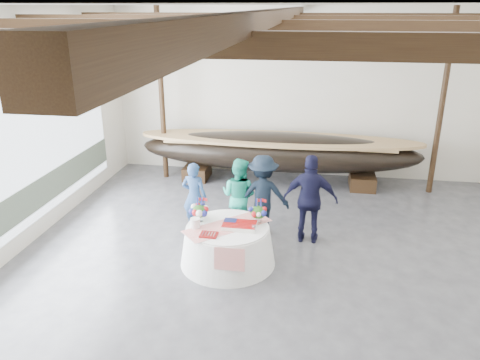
# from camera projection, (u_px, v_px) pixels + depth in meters

# --- Properties ---
(floor) EXTENTS (10.00, 12.00, 0.01)m
(floor) POSITION_uv_depth(u_px,v_px,m) (274.00, 292.00, 7.82)
(floor) COLOR #3D3D42
(floor) RESTS_ON ground
(wall_back) EXTENTS (10.00, 0.02, 4.50)m
(wall_back) POSITION_uv_depth(u_px,v_px,m) (297.00, 94.00, 12.57)
(wall_back) COLOR silver
(wall_back) RESTS_ON ground
(ceiling) EXTENTS (10.00, 12.00, 0.01)m
(ceiling) POSITION_uv_depth(u_px,v_px,m) (283.00, 5.00, 6.23)
(ceiling) COLOR white
(ceiling) RESTS_ON wall_back
(pavilion_structure) EXTENTS (9.80, 11.76, 4.50)m
(pavilion_structure) POSITION_uv_depth(u_px,v_px,m) (286.00, 39.00, 7.21)
(pavilion_structure) COLOR black
(pavilion_structure) RESTS_ON ground
(open_bay) EXTENTS (0.03, 7.00, 3.20)m
(open_bay) POSITION_uv_depth(u_px,v_px,m) (21.00, 155.00, 8.84)
(open_bay) COLOR silver
(open_bay) RESTS_ON ground
(longboat_display) EXTENTS (7.39, 1.48, 1.39)m
(longboat_display) POSITION_uv_depth(u_px,v_px,m) (278.00, 152.00, 12.28)
(longboat_display) COLOR black
(longboat_display) RESTS_ON ground
(banquet_table) EXTENTS (1.75, 1.75, 0.75)m
(banquet_table) POSITION_uv_depth(u_px,v_px,m) (228.00, 244.00, 8.57)
(banquet_table) COLOR white
(banquet_table) RESTS_ON ground
(tabletop_items) EXTENTS (1.56, 1.50, 0.40)m
(tabletop_items) POSITION_uv_depth(u_px,v_px,m) (227.00, 216.00, 8.51)
(tabletop_items) COLOR red
(tabletop_items) RESTS_ON banquet_table
(guest_woman_blue) EXTENTS (0.59, 0.43, 1.49)m
(guest_woman_blue) POSITION_uv_depth(u_px,v_px,m) (194.00, 197.00, 9.77)
(guest_woman_blue) COLOR navy
(guest_woman_blue) RESTS_ON ground
(guest_woman_teal) EXTENTS (0.93, 0.83, 1.60)m
(guest_woman_teal) POSITION_uv_depth(u_px,v_px,m) (239.00, 196.00, 9.66)
(guest_woman_teal) COLOR #22B193
(guest_woman_teal) RESTS_ON ground
(guest_man_left) EXTENTS (1.17, 0.78, 1.70)m
(guest_man_left) POSITION_uv_depth(u_px,v_px,m) (263.00, 195.00, 9.55)
(guest_man_left) COLOR black
(guest_man_left) RESTS_ON ground
(guest_man_right) EXTENTS (1.08, 0.49, 1.82)m
(guest_man_right) POSITION_uv_depth(u_px,v_px,m) (310.00, 199.00, 9.19)
(guest_man_right) COLOR black
(guest_man_right) RESTS_ON ground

